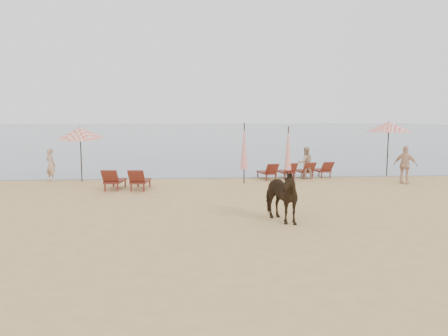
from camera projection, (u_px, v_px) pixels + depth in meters
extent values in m
plane|color=tan|center=(240.00, 237.00, 10.64)|extent=(120.00, 120.00, 0.00)
cube|color=#51606B|center=(196.00, 130.00, 89.82)|extent=(160.00, 140.00, 0.06)
cube|color=#5E1F16|center=(115.00, 181.00, 17.59)|extent=(0.75, 1.37, 0.08)
cube|color=#5E1F16|center=(110.00, 177.00, 16.86)|extent=(0.65, 0.50, 0.58)
cube|color=#5E1F16|center=(141.00, 181.00, 17.56)|extent=(0.75, 1.37, 0.08)
cube|color=#5E1F16|center=(136.00, 177.00, 16.83)|extent=(0.65, 0.50, 0.58)
cube|color=#5E1F16|center=(266.00, 173.00, 20.37)|extent=(0.80, 1.29, 0.07)
cube|color=#5E1F16|center=(272.00, 169.00, 19.73)|extent=(0.63, 0.50, 0.52)
cube|color=#5E1F16|center=(285.00, 172.00, 20.64)|extent=(0.80, 1.29, 0.07)
cube|color=#5E1F16|center=(291.00, 168.00, 20.00)|extent=(0.63, 0.50, 0.52)
cube|color=#5E1F16|center=(303.00, 171.00, 20.91)|extent=(0.80, 1.29, 0.07)
cube|color=#5E1F16|center=(309.00, 168.00, 20.27)|extent=(0.63, 0.50, 0.52)
cube|color=#5E1F16|center=(320.00, 170.00, 21.18)|extent=(0.80, 1.29, 0.07)
cube|color=#5E1F16|center=(327.00, 167.00, 20.54)|extent=(0.63, 0.50, 0.52)
cylinder|color=black|center=(81.00, 157.00, 19.49)|extent=(0.05, 0.05, 2.24)
cone|color=red|center=(80.00, 133.00, 19.37)|extent=(1.98, 2.02, 0.67)
sphere|color=black|center=(80.00, 128.00, 19.34)|extent=(0.08, 0.08, 0.08)
cylinder|color=black|center=(388.00, 151.00, 21.20)|extent=(0.05, 0.05, 2.47)
cone|color=red|center=(389.00, 127.00, 21.06)|extent=(2.20, 2.20, 0.49)
sphere|color=black|center=(389.00, 122.00, 21.04)|extent=(0.09, 0.09, 0.09)
cylinder|color=black|center=(244.00, 153.00, 18.94)|extent=(0.06, 0.06, 2.63)
cone|color=red|center=(244.00, 146.00, 18.91)|extent=(0.32, 0.32, 1.97)
cylinder|color=black|center=(288.00, 155.00, 18.79)|extent=(0.05, 0.05, 2.50)
cone|color=red|center=(288.00, 148.00, 18.75)|extent=(0.30, 0.30, 1.88)
imported|color=black|center=(278.00, 195.00, 12.13)|extent=(1.38, 1.92, 1.48)
imported|color=tan|center=(51.00, 165.00, 19.69)|extent=(0.64, 0.59, 1.48)
imported|color=tan|center=(306.00, 163.00, 20.39)|extent=(0.75, 0.59, 1.49)
imported|color=tan|center=(405.00, 165.00, 18.82)|extent=(1.01, 0.90, 1.64)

